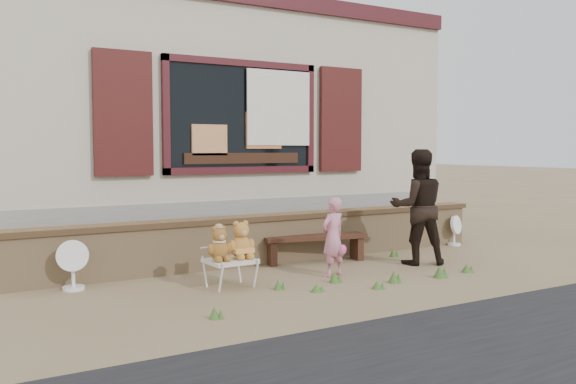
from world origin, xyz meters
TOP-DOWN VIEW (x-y plane):
  - ground at (0.00, 0.00)m, footprint 80.00×80.00m
  - shopfront at (0.00, 4.49)m, footprint 8.04×5.13m
  - brick_wall at (0.00, 1.00)m, footprint 7.10×0.36m
  - bench at (0.48, 0.69)m, footprint 1.50×0.58m
  - folding_chair at (-1.18, -0.11)m, footprint 0.54×0.49m
  - teddy_bear_left at (-1.32, -0.12)m, footprint 0.31×0.27m
  - teddy_bear_right at (-1.04, -0.10)m, footprint 0.34×0.30m
  - child at (0.17, -0.21)m, footprint 0.40×0.31m
  - adult at (1.62, -0.13)m, footprint 0.94×0.86m
  - fan_left at (-2.75, 0.65)m, footprint 0.37×0.24m
  - fan_right at (3.24, 0.77)m, footprint 0.32×0.21m
  - grass_tufts at (0.48, -0.76)m, footprint 3.75×1.77m

SIDE VIEW (x-z plane):
  - ground at x=0.00m, z-range 0.00..0.00m
  - grass_tufts at x=0.48m, z-range -0.02..0.14m
  - fan_right at x=3.24m, z-range 0.00..0.49m
  - bench at x=0.48m, z-range 0.09..0.46m
  - fan_left at x=-2.75m, z-range 0.00..0.57m
  - folding_chair at x=-1.18m, z-range 0.13..0.45m
  - brick_wall at x=0.00m, z-range 0.01..0.67m
  - child at x=0.17m, z-range 0.00..0.98m
  - teddy_bear_left at x=-1.32m, z-range 0.32..0.72m
  - teddy_bear_right at x=-1.04m, z-range 0.32..0.76m
  - adult at x=1.62m, z-range 0.00..1.57m
  - shopfront at x=0.00m, z-range 0.00..4.00m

